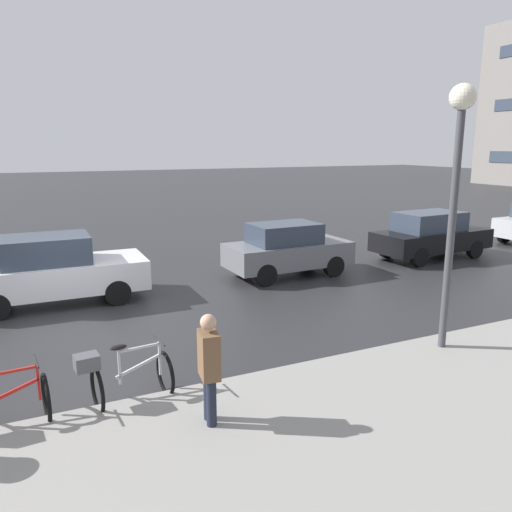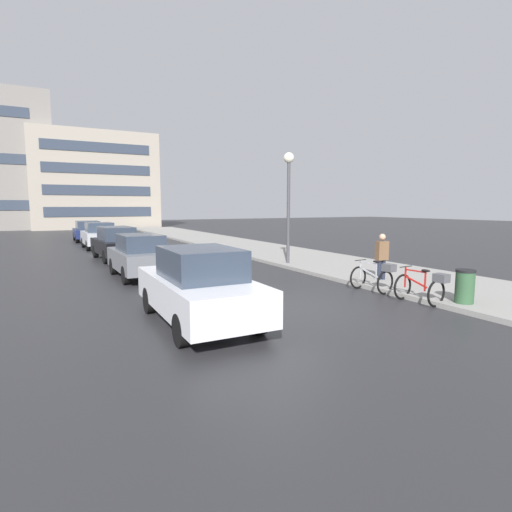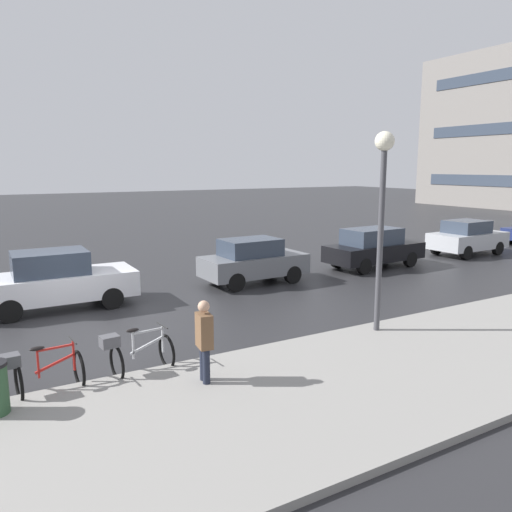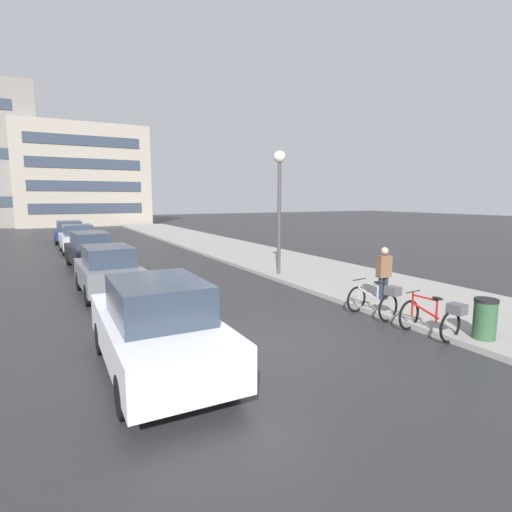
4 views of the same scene
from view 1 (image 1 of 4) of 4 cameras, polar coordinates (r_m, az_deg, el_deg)
The scene contains 7 objects.
ground_plane at distance 11.41m, azimuth -19.46°, elevation -8.17°, with size 140.00×140.00×0.00m, color #28282B.
bicycle_second at distance 8.00m, azimuth -15.03°, elevation -13.01°, with size 0.83×1.42×0.99m.
car_white at distance 13.41m, azimuth -22.11°, elevation -1.54°, with size 1.86×4.39×1.72m.
car_grey at distance 15.13m, azimuth 3.58°, elevation 0.78°, with size 1.80×3.80×1.61m.
car_black at distance 18.50m, azimuth 19.36°, elevation 2.29°, with size 1.96×4.41×1.64m.
pedestrian at distance 6.94m, azimuth -5.37°, elevation -12.50°, with size 0.43×0.29×1.71m.
streetlamp at distance 9.62m, azimuth 21.97°, elevation 9.48°, with size 0.46×0.46×4.94m.
Camera 1 is at (10.69, -0.84, 3.90)m, focal length 35.00 mm.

